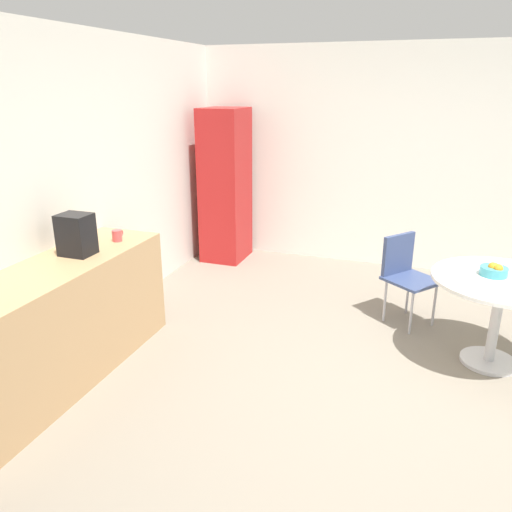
% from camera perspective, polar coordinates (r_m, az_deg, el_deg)
% --- Properties ---
extents(ground_plane, '(6.00, 6.00, 0.00)m').
position_cam_1_polar(ground_plane, '(3.80, 18.83, -16.50)').
color(ground_plane, gray).
extents(wall_back, '(6.00, 0.10, 2.60)m').
position_cam_1_polar(wall_back, '(4.32, -22.67, 6.33)').
color(wall_back, white).
rests_on(wall_back, ground_plane).
extents(wall_side_right, '(0.10, 6.00, 2.60)m').
position_cam_1_polar(wall_side_right, '(6.19, 20.87, 10.03)').
color(wall_side_right, white).
rests_on(wall_side_right, ground_plane).
extents(counter_block, '(2.29, 0.60, 0.90)m').
position_cam_1_polar(counter_block, '(3.96, -22.74, -7.90)').
color(counter_block, tan).
rests_on(counter_block, ground_plane).
extents(locker_cabinet, '(0.60, 0.50, 1.88)m').
position_cam_1_polar(locker_cabinet, '(6.28, -3.54, 8.03)').
color(locker_cabinet, '#B21E1E').
rests_on(locker_cabinet, ground_plane).
extents(round_table, '(1.05, 1.05, 0.74)m').
position_cam_1_polar(round_table, '(4.31, 26.15, -4.13)').
color(round_table, silver).
rests_on(round_table, ground_plane).
extents(chair_navy, '(0.59, 0.59, 0.83)m').
position_cam_1_polar(chair_navy, '(4.83, 16.67, -1.38)').
color(chair_navy, silver).
rests_on(chair_navy, ground_plane).
extents(fruit_bowl, '(0.21, 0.21, 0.11)m').
position_cam_1_polar(fruit_bowl, '(4.27, 25.63, -1.48)').
color(fruit_bowl, teal).
rests_on(fruit_bowl, round_table).
extents(mug_white, '(0.13, 0.08, 0.09)m').
position_cam_1_polar(mug_white, '(4.32, -15.62, 2.28)').
color(mug_white, '#D84C4C').
rests_on(mug_white, counter_block).
extents(coffee_maker, '(0.20, 0.24, 0.32)m').
position_cam_1_polar(coffee_maker, '(4.04, -19.92, 2.32)').
color(coffee_maker, black).
rests_on(coffee_maker, counter_block).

